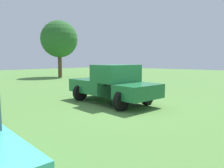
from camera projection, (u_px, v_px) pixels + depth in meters
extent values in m
plane|color=#54843D|center=(121.00, 106.00, 9.54)|extent=(80.00, 80.00, 0.00)
cylinder|color=black|center=(80.00, 93.00, 10.85)|extent=(0.80, 0.22, 0.80)
cylinder|color=black|center=(105.00, 90.00, 11.94)|extent=(0.80, 0.22, 0.80)
cylinder|color=black|center=(121.00, 101.00, 8.66)|extent=(0.80, 0.22, 0.80)
cylinder|color=black|center=(147.00, 96.00, 9.75)|extent=(0.80, 0.22, 0.80)
cube|color=#1E6638|center=(94.00, 85.00, 11.29)|extent=(2.16, 2.07, 0.64)
cube|color=#1E6638|center=(116.00, 80.00, 10.02)|extent=(2.11, 1.70, 1.40)
cube|color=slate|center=(116.00, 70.00, 9.97)|extent=(1.93, 1.46, 0.48)
cube|color=#1E6638|center=(130.00, 90.00, 9.37)|extent=(2.20, 2.44, 0.60)
cube|color=silver|center=(85.00, 88.00, 11.96)|extent=(1.87, 0.34, 0.16)
cylinder|color=brown|center=(60.00, 64.00, 26.05)|extent=(0.46, 0.46, 3.24)
sphere|color=#286028|center=(59.00, 39.00, 25.73)|extent=(4.37, 4.37, 4.37)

